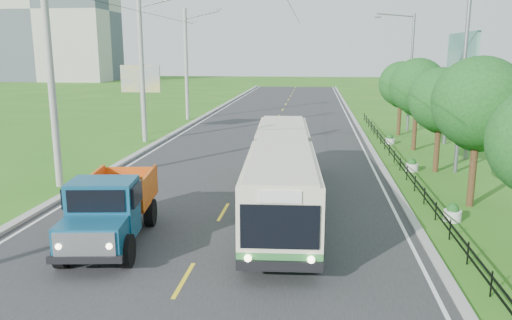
% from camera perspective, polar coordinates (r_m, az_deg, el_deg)
% --- Properties ---
extents(ground, '(240.00, 240.00, 0.00)m').
position_cam_1_polar(ground, '(14.15, -8.24, -13.47)').
color(ground, '#2B6918').
rests_on(ground, ground).
extents(road, '(14.00, 120.00, 0.02)m').
position_cam_1_polar(road, '(33.05, 0.61, 1.55)').
color(road, '#28282B').
rests_on(road, ground).
extents(curb_left, '(0.40, 120.00, 0.15)m').
position_cam_1_polar(curb_left, '(34.54, -11.36, 1.88)').
color(curb_left, '#9E9E99').
rests_on(curb_left, ground).
extents(curb_right, '(0.30, 120.00, 0.10)m').
position_cam_1_polar(curb_right, '(33.08, 13.03, 1.31)').
color(curb_right, '#9E9E99').
rests_on(curb_right, ground).
extents(edge_line_left, '(0.12, 120.00, 0.00)m').
position_cam_1_polar(edge_line_left, '(34.38, -10.48, 1.78)').
color(edge_line_left, silver).
rests_on(edge_line_left, road).
extents(edge_line_right, '(0.12, 120.00, 0.00)m').
position_cam_1_polar(edge_line_right, '(33.03, 12.16, 1.29)').
color(edge_line_right, silver).
rests_on(edge_line_right, road).
extents(centre_dash, '(0.12, 2.20, 0.00)m').
position_cam_1_polar(centre_dash, '(14.14, -8.24, -13.39)').
color(centre_dash, yellow).
rests_on(centre_dash, road).
extents(railing_right, '(0.04, 40.00, 0.60)m').
position_cam_1_polar(railing_right, '(27.32, 16.15, -0.57)').
color(railing_right, black).
rests_on(railing_right, ground).
extents(pole_near, '(3.51, 0.32, 10.00)m').
position_cam_1_polar(pole_near, '(24.32, -22.34, 8.91)').
color(pole_near, gray).
rests_on(pole_near, ground).
extents(pole_mid, '(3.51, 0.32, 10.00)m').
position_cam_1_polar(pole_mid, '(35.31, -12.87, 10.23)').
color(pole_mid, gray).
rests_on(pole_mid, ground).
extents(pole_far, '(3.51, 0.32, 10.00)m').
position_cam_1_polar(pole_far, '(46.80, -7.93, 10.81)').
color(pole_far, gray).
rests_on(pole_far, ground).
extents(tree_third, '(3.60, 3.62, 6.00)m').
position_cam_1_polar(tree_third, '(21.54, 24.13, 5.49)').
color(tree_third, '#382314').
rests_on(tree_third, ground).
extents(tree_fourth, '(3.24, 3.31, 5.40)m').
position_cam_1_polar(tree_fourth, '(27.33, 20.37, 6.14)').
color(tree_fourth, '#382314').
rests_on(tree_fourth, ground).
extents(tree_fifth, '(3.48, 3.52, 5.80)m').
position_cam_1_polar(tree_fifth, '(33.16, 18.01, 7.69)').
color(tree_fifth, '#382314').
rests_on(tree_fifth, ground).
extents(tree_back, '(3.30, 3.36, 5.50)m').
position_cam_1_polar(tree_back, '(39.06, 16.30, 8.09)').
color(tree_back, '#382314').
rests_on(tree_back, ground).
extents(streetlight_mid, '(3.02, 0.20, 9.07)m').
position_cam_1_polar(streetlight_mid, '(27.31, 22.26, 8.77)').
color(streetlight_mid, slate).
rests_on(streetlight_mid, ground).
extents(streetlight_far, '(3.02, 0.20, 9.07)m').
position_cam_1_polar(streetlight_far, '(40.97, 17.08, 9.96)').
color(streetlight_far, slate).
rests_on(streetlight_far, ground).
extents(planter_near, '(0.64, 0.64, 0.67)m').
position_cam_1_polar(planter_near, '(19.89, 21.54, -5.69)').
color(planter_near, silver).
rests_on(planter_near, ground).
extents(planter_mid, '(0.64, 0.64, 0.67)m').
position_cam_1_polar(planter_mid, '(27.43, 17.39, -0.63)').
color(planter_mid, silver).
rests_on(planter_mid, ground).
extents(planter_far, '(0.64, 0.64, 0.67)m').
position_cam_1_polar(planter_far, '(35.18, 15.05, 2.23)').
color(planter_far, silver).
rests_on(planter_far, ground).
extents(billboard_left, '(3.00, 0.20, 5.20)m').
position_cam_1_polar(billboard_left, '(38.60, -13.05, 8.54)').
color(billboard_left, slate).
rests_on(billboard_left, ground).
extents(billboard_right, '(0.24, 6.00, 7.30)m').
position_cam_1_polar(billboard_right, '(33.51, 22.38, 9.98)').
color(billboard_right, slate).
rests_on(billboard_right, ground).
extents(apartment_near, '(28.00, 14.00, 30.00)m').
position_cam_1_polar(apartment_near, '(122.51, -22.69, 15.41)').
color(apartment_near, '#B7B2A3').
rests_on(apartment_near, ground).
extents(apartment_far, '(24.00, 14.00, 26.00)m').
position_cam_1_polar(apartment_far, '(156.57, -26.31, 13.46)').
color(apartment_far, '#B7B2A3').
rests_on(apartment_far, ground).
extents(bus, '(3.11, 14.32, 2.74)m').
position_cam_1_polar(bus, '(19.77, 2.98, -0.85)').
color(bus, '#307A38').
rests_on(bus, ground).
extents(dump_truck, '(2.78, 5.72, 2.31)m').
position_cam_1_polar(dump_truck, '(16.80, -16.29, -4.89)').
color(dump_truck, navy).
rests_on(dump_truck, ground).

